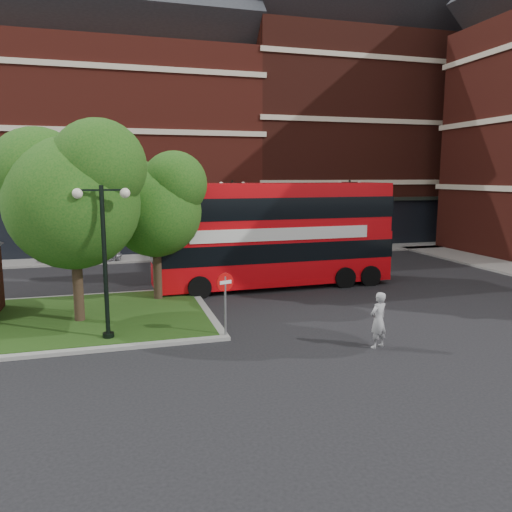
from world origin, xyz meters
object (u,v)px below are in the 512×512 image
object	(u,v)px
bus	(273,228)
car_silver	(87,252)
woman	(378,320)
car_white	(288,243)

from	to	relation	value
bus	car_silver	bearing A→B (deg)	132.00
car_silver	woman	bearing A→B (deg)	-155.77
car_silver	car_white	size ratio (longest dim) A/B	0.96
bus	car_white	world-z (taller)	bus
car_white	car_silver	bearing A→B (deg)	97.10
bus	car_white	bearing A→B (deg)	64.88
woman	car_silver	size ratio (longest dim) A/B	0.43
bus	woman	xyz separation A→B (m)	(0.44, -9.19, -1.96)
woman	car_silver	world-z (taller)	woman
bus	car_white	size ratio (longest dim) A/B	2.68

